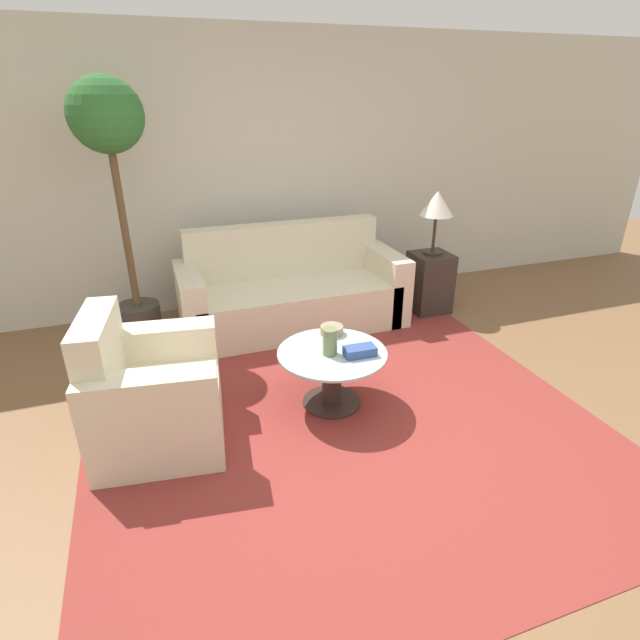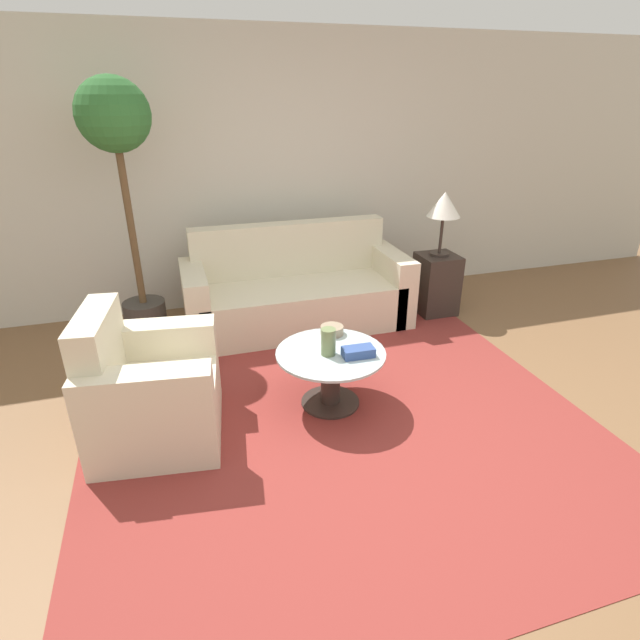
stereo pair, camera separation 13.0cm
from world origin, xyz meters
The scene contains 12 objects.
ground_plane centered at (0.00, 0.00, 0.00)m, with size 14.00×14.00×0.00m, color brown.
wall_back centered at (0.00, 2.72, 1.30)m, with size 10.00×0.06×2.60m.
rug centered at (-0.08, 0.59, 0.00)m, with size 3.32×3.67×0.01m.
sofa_main centered at (0.04, 2.01, 0.30)m, with size 2.06×0.82×0.92m.
armchair centered at (-1.30, 0.60, 0.30)m, with size 0.86×0.93×0.88m.
coffee_table centered at (-0.08, 0.59, 0.27)m, with size 0.76×0.76×0.42m.
side_table centered at (1.44, 1.84, 0.30)m, with size 0.37×0.37×0.60m.
table_lamp centered at (1.44, 1.84, 1.07)m, with size 0.31×0.31×0.61m.
potted_plant centered at (-1.33, 2.09, 1.52)m, with size 0.56×0.56×2.16m.
vase centered at (-0.10, 0.56, 0.51)m, with size 0.10×0.10×0.19m.
bowl centered at (0.02, 0.85, 0.45)m, with size 0.17×0.17×0.06m.
book_stack centered at (0.08, 0.48, 0.45)m, with size 0.22×0.12×0.07m.
Camera 2 is at (-1.03, -2.27, 2.05)m, focal length 28.00 mm.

